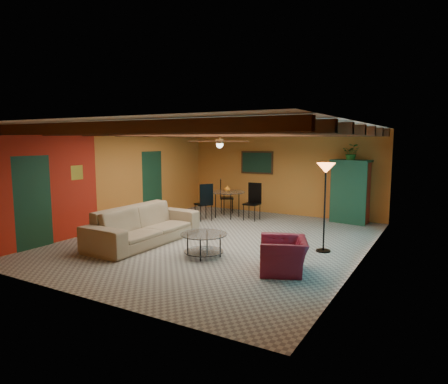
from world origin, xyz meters
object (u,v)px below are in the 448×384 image
Objects in this scene: armchair at (283,255)px; vase at (227,178)px; potted_plant at (352,153)px; dining_table at (227,200)px; sofa at (144,225)px; floor_lamp at (325,208)px; armoire at (350,192)px; coffee_table at (204,245)px.

armchair is 5.29m from vase.
vase is at bearing -162.25° from potted_plant.
sofa is at bearing -92.78° from dining_table.
dining_table is at bearing -2.48° from sofa.
floor_lamp is at bearing -70.31° from sofa.
armoire is 0.92× the size of floor_lamp.
armoire is at bearing 17.75° from dining_table.
potted_plant reaches higher than coffee_table.
armoire is (3.45, 1.11, 0.32)m from dining_table.
armoire reaches higher than sofa.
armchair is at bearing -82.18° from armoire.
potted_plant reaches higher than armoire.
coffee_table is 5.59m from potted_plant.
sofa is 3.64m from dining_table.
sofa is at bearing -127.47° from potted_plant.
armchair is 1.87× the size of potted_plant.
dining_table reaches higher than armchair.
armoire is 9.05× the size of vase.
armoire reaches higher than coffee_table.
floor_lamp is (3.83, 1.35, 0.53)m from sofa.
vase is (-3.39, 3.95, 0.91)m from armchair.
floor_lamp reaches higher than dining_table.
floor_lamp is at bearing 147.46° from armchair.
floor_lamp is at bearing -78.03° from armoire.
sofa is 3.06× the size of armchair.
coffee_table is (-1.77, 0.08, -0.06)m from armchair.
dining_table is 0.66m from vase.
vase reaches higher than sofa.
coffee_table is 0.54× the size of armoire.
armchair is 0.44× the size of dining_table.
armchair is at bearing -49.38° from vase.
potted_plant is (-0.20, 3.39, 1.06)m from floor_lamp.
dining_table is at bearing 112.72° from coffee_table.
floor_lamp is at bearing 38.01° from coffee_table.
sofa is 6.18m from potted_plant.
armchair is 5.09m from armoire.
floor_lamp is 9.84× the size of vase.
armoire is (0.06, 5.06, 0.57)m from armchair.
floor_lamp is at bearing -86.56° from potted_plant.
vase is (-3.45, -1.11, -0.80)m from potted_plant.
potted_plant reaches higher than armchair.
floor_lamp is (3.66, -2.28, 0.40)m from dining_table.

